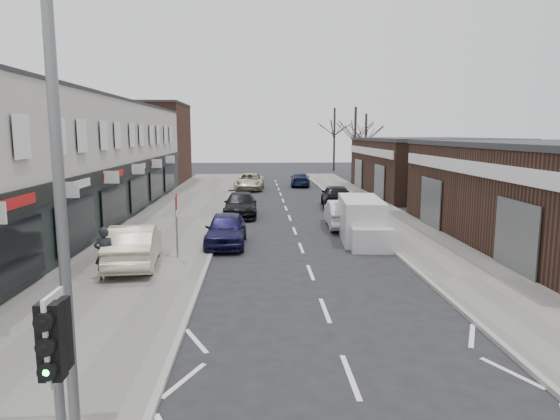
{
  "coord_description": "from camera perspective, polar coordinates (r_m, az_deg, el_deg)",
  "views": [
    {
      "loc": [
        -1.94,
        -7.83,
        5.11
      ],
      "look_at": [
        -1.2,
        8.41,
        2.6
      ],
      "focal_mm": 32.0,
      "sensor_mm": 36.0,
      "label": 1
    }
  ],
  "objects": [
    {
      "name": "street_lamp",
      "position": [
        7.51,
        -22.79,
        4.36
      ],
      "size": [
        2.23,
        0.22,
        8.0
      ],
      "color": "slate",
      "rests_on": "pavement_left"
    },
    {
      "name": "parked_car_left_c",
      "position": [
        45.52,
        -3.49,
        3.25
      ],
      "size": [
        2.77,
        5.47,
        1.48
      ],
      "primitive_type": "imported",
      "rotation": [
        0.0,
        0.0,
        -0.06
      ],
      "color": "#B9B494",
      "rests_on": "ground"
    },
    {
      "name": "parked_car_right_c",
      "position": [
        48.53,
        2.32,
        3.49
      ],
      "size": [
        2.12,
        4.57,
        1.29
      ],
      "primitive_type": "imported",
      "rotation": [
        0.0,
        0.0,
        3.07
      ],
      "color": "#121C3A",
      "rests_on": "ground"
    },
    {
      "name": "brick_block_far",
      "position": [
        54.1,
        -15.05,
        7.3
      ],
      "size": [
        8.0,
        10.0,
        8.0
      ],
      "primitive_type": "cube",
      "color": "#4A2920",
      "rests_on": "ground"
    },
    {
      "name": "parked_car_right_a",
      "position": [
        27.46,
        7.1,
        -0.4
      ],
      "size": [
        1.83,
        4.69,
        1.52
      ],
      "primitive_type": "imported",
      "rotation": [
        0.0,
        0.0,
        3.09
      ],
      "color": "silver",
      "rests_on": "ground"
    },
    {
      "name": "pedestrian",
      "position": [
        18.06,
        -19.42,
        -4.73
      ],
      "size": [
        0.75,
        0.57,
        1.85
      ],
      "primitive_type": "imported",
      "rotation": [
        0.0,
        0.0,
        3.35
      ],
      "color": "black",
      "rests_on": "pavement_left"
    },
    {
      "name": "pavement_left",
      "position": [
        30.64,
        -11.59,
        -0.89
      ],
      "size": [
        5.5,
        64.0,
        0.12
      ],
      "primitive_type": "cube",
      "color": "slate",
      "rests_on": "ground"
    },
    {
      "name": "shop_terrace_left",
      "position": [
        29.72,
        -25.58,
        4.91
      ],
      "size": [
        8.0,
        41.0,
        7.1
      ],
      "primitive_type": "cube",
      "color": "beige",
      "rests_on": "ground"
    },
    {
      "name": "white_van",
      "position": [
        24.12,
        9.28,
        -1.25
      ],
      "size": [
        2.18,
        5.34,
        2.03
      ],
      "rotation": [
        0.0,
        0.0,
        -0.08
      ],
      "color": "silver",
      "rests_on": "ground"
    },
    {
      "name": "parked_car_left_a",
      "position": [
        22.99,
        -6.19,
        -2.21
      ],
      "size": [
        1.83,
        4.42,
        1.5
      ],
      "primitive_type": "imported",
      "rotation": [
        0.0,
        0.0,
        -0.01
      ],
      "color": "#131238",
      "rests_on": "ground"
    },
    {
      "name": "warning_sign",
      "position": [
        20.3,
        -11.69,
        0.36
      ],
      "size": [
        0.12,
        0.8,
        2.7
      ],
      "color": "slate",
      "rests_on": "pavement_left"
    },
    {
      "name": "tree_far_a",
      "position": [
        57.13,
        8.48,
        3.55
      ],
      "size": [
        3.6,
        3.6,
        8.0
      ],
      "primitive_type": null,
      "color": "#382D26",
      "rests_on": "ground"
    },
    {
      "name": "pavement_right",
      "position": [
        31.22,
        11.71,
        -0.72
      ],
      "size": [
        3.5,
        64.0,
        0.12
      ],
      "primitive_type": "cube",
      "color": "slate",
      "rests_on": "ground"
    },
    {
      "name": "tree_far_c",
      "position": [
        68.82,
        6.16,
        4.46
      ],
      "size": [
        3.6,
        3.6,
        8.5
      ],
      "primitive_type": null,
      "color": "#382D26",
      "rests_on": "ground"
    },
    {
      "name": "parked_car_right_b",
      "position": [
        34.85,
        6.41,
        1.64
      ],
      "size": [
        2.31,
        4.93,
        1.63
      ],
      "primitive_type": "imported",
      "rotation": [
        0.0,
        0.0,
        3.06
      ],
      "color": "black",
      "rests_on": "ground"
    },
    {
      "name": "right_unit_far",
      "position": [
        44.35,
        16.47,
        4.72
      ],
      "size": [
        10.0,
        16.0,
        4.5
      ],
      "primitive_type": "cube",
      "color": "#3A231A",
      "rests_on": "ground"
    },
    {
      "name": "parked_car_left_b",
      "position": [
        30.99,
        -4.54,
        0.6
      ],
      "size": [
        2.05,
        4.96,
        1.43
      ],
      "primitive_type": "imported",
      "rotation": [
        0.0,
        0.0,
        0.01
      ],
      "color": "black",
      "rests_on": "ground"
    },
    {
      "name": "tree_far_b",
      "position": [
        63.48,
        9.66,
        4.03
      ],
      "size": [
        3.6,
        3.6,
        7.5
      ],
      "primitive_type": null,
      "color": "#382D26",
      "rests_on": "ground"
    },
    {
      "name": "traffic_light",
      "position": [
        6.87,
        -24.23,
        -15.13
      ],
      "size": [
        0.28,
        0.6,
        3.1
      ],
      "color": "slate",
      "rests_on": "pavement_left"
    },
    {
      "name": "sedan_on_pavement",
      "position": [
        19.76,
        -16.34,
        -3.85
      ],
      "size": [
        2.2,
        4.96,
        1.58
      ],
      "primitive_type": "imported",
      "rotation": [
        0.0,
        0.0,
        3.25
      ],
      "color": "beige",
      "rests_on": "pavement_left"
    }
  ]
}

